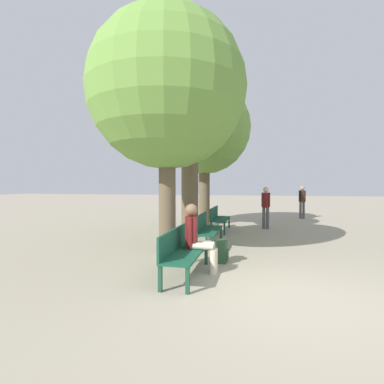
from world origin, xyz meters
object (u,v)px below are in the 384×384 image
Objects in this scene: bench_row_0 at (181,249)px; pedestrian_near at (266,205)px; backpack at (222,251)px; tree_row_1 at (190,96)px; person_seated at (197,236)px; tree_row_0 at (167,91)px; tree_row_2 at (204,129)px; pedestrian_mid at (302,200)px; bench_row_1 at (206,228)px; bench_row_2 at (218,217)px.

pedestrian_near reaches higher than bench_row_0.
pedestrian_near is at bearing 78.44° from backpack.
person_seated is at bearing -75.28° from tree_row_1.
tree_row_2 is at bearing 90.00° from tree_row_0.
tree_row_2 is at bearing -142.49° from pedestrian_mid.
bench_row_1 and bench_row_2 have the same top height.
tree_row_0 is at bearing -90.00° from tree_row_1.
backpack is (0.63, -4.28, -0.27)m from bench_row_2.
person_seated reaches higher than backpack.
tree_row_2 is 6.92m from backpack.
person_seated is at bearing 51.42° from bench_row_0.
tree_row_2 is at bearing 100.33° from bench_row_1.
tree_row_1 reaches higher than tree_row_0.
bench_row_0 is 1.33m from backpack.
bench_row_0 is 10.70m from pedestrian_mid.
bench_row_0 is 1.00× the size of bench_row_2.
person_seated is at bearing -51.91° from tree_row_0.
backpack is at bearing -76.31° from tree_row_2.
pedestrian_near is at bearing 43.08° from tree_row_1.
pedestrian_near is 4.16m from pedestrian_mid.
person_seated is 0.82× the size of pedestrian_mid.
bench_row_2 is 4.28m from tree_row_1.
backpack is (1.38, -5.66, -3.73)m from tree_row_2.
tree_row_1 is at bearing 118.70° from bench_row_1.
tree_row_2 reaches higher than person_seated.
tree_row_0 reaches higher than pedestrian_mid.
tree_row_1 is 3.68× the size of pedestrian_mid.
tree_row_1 reaches higher than bench_row_2.
tree_row_2 is 4.45× the size of person_seated.
backpack is 0.30× the size of pedestrian_near.
pedestrian_near is (2.45, 4.79, -3.01)m from tree_row_0.
person_seated is (0.24, -2.40, 0.19)m from bench_row_1.
tree_row_0 is (-0.75, -3.85, 3.41)m from bench_row_2.
backpack is at bearing 60.83° from bench_row_0.
tree_row_0 is 10.00m from pedestrian_mid.
bench_row_2 is 1.39× the size of person_seated.
bench_row_1 is 0.31× the size of tree_row_2.
bench_row_2 reaches higher than backpack.
tree_row_0 is 3.60m from person_seated.
pedestrian_near is (2.45, 2.29, -3.58)m from tree_row_1.
person_seated is at bearing -115.19° from backpack.
bench_row_2 is 1.14× the size of pedestrian_mid.
bench_row_0 is at bearing -90.00° from bench_row_1.
tree_row_0 reaches higher than bench_row_2.
bench_row_1 is 4.28m from tree_row_1.
bench_row_0 is 3.83m from tree_row_0.
bench_row_1 is 1.00× the size of bench_row_2.
bench_row_1 is at bearing 90.00° from bench_row_0.
bench_row_0 is 0.44m from person_seated.
bench_row_1 is 4.05m from pedestrian_near.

